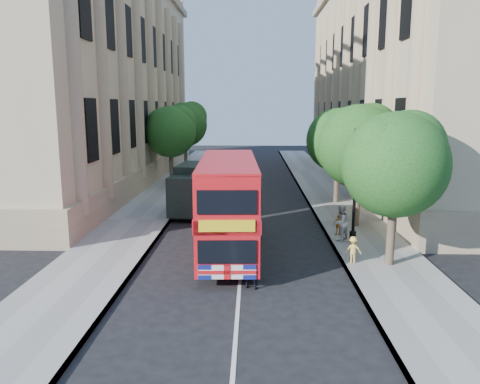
# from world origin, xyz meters

# --- Properties ---
(ground) EXTENTS (120.00, 120.00, 0.00)m
(ground) POSITION_xyz_m (0.00, 0.00, 0.00)
(ground) COLOR black
(ground) RESTS_ON ground
(pavement_right) EXTENTS (3.50, 80.00, 0.12)m
(pavement_right) POSITION_xyz_m (5.75, 10.00, 0.06)
(pavement_right) COLOR gray
(pavement_right) RESTS_ON ground
(pavement_left) EXTENTS (3.50, 80.00, 0.12)m
(pavement_left) POSITION_xyz_m (-5.75, 10.00, 0.06)
(pavement_left) COLOR gray
(pavement_left) RESTS_ON ground
(building_right) EXTENTS (12.00, 38.00, 18.00)m
(building_right) POSITION_xyz_m (13.80, 24.00, 9.00)
(building_right) COLOR tan
(building_right) RESTS_ON ground
(building_left) EXTENTS (12.00, 38.00, 18.00)m
(building_left) POSITION_xyz_m (-13.80, 24.00, 9.00)
(building_left) COLOR tan
(building_left) RESTS_ON ground
(tree_right_near) EXTENTS (4.00, 4.00, 6.08)m
(tree_right_near) POSITION_xyz_m (5.84, 3.03, 4.25)
(tree_right_near) COLOR #473828
(tree_right_near) RESTS_ON ground
(tree_right_mid) EXTENTS (4.20, 4.20, 6.37)m
(tree_right_mid) POSITION_xyz_m (5.84, 9.03, 4.45)
(tree_right_mid) COLOR #473828
(tree_right_mid) RESTS_ON ground
(tree_right_far) EXTENTS (4.00, 4.00, 6.15)m
(tree_right_far) POSITION_xyz_m (5.84, 15.03, 4.31)
(tree_right_far) COLOR #473828
(tree_right_far) RESTS_ON ground
(tree_left_far) EXTENTS (4.00, 4.00, 6.30)m
(tree_left_far) POSITION_xyz_m (-5.96, 22.03, 4.44)
(tree_left_far) COLOR #473828
(tree_left_far) RESTS_ON ground
(tree_left_back) EXTENTS (4.20, 4.20, 6.65)m
(tree_left_back) POSITION_xyz_m (-5.96, 30.03, 4.71)
(tree_left_back) COLOR #473828
(tree_left_back) RESTS_ON ground
(lamp_post) EXTENTS (0.32, 0.32, 5.16)m
(lamp_post) POSITION_xyz_m (5.00, 6.00, 2.51)
(lamp_post) COLOR black
(lamp_post) RESTS_ON pavement_right
(double_decker_bus) EXTENTS (2.63, 8.64, 3.94)m
(double_decker_bus) POSITION_xyz_m (-0.58, 4.68, 2.18)
(double_decker_bus) COLOR red
(double_decker_bus) RESTS_ON ground
(box_van) EXTENTS (2.48, 5.15, 2.85)m
(box_van) POSITION_xyz_m (-2.91, 11.86, 1.40)
(box_van) COLOR black
(box_van) RESTS_ON ground
(police_constable) EXTENTS (0.73, 0.59, 1.75)m
(police_constable) POSITION_xyz_m (0.40, 0.68, 0.88)
(police_constable) COLOR black
(police_constable) RESTS_ON ground
(woman_pedestrian) EXTENTS (1.03, 1.02, 1.68)m
(woman_pedestrian) POSITION_xyz_m (4.49, 6.27, 0.96)
(woman_pedestrian) COLOR white
(woman_pedestrian) RESTS_ON pavement_right
(child_a) EXTENTS (0.59, 0.28, 0.99)m
(child_a) POSITION_xyz_m (4.56, 7.14, 0.62)
(child_a) COLOR orange
(child_a) RESTS_ON pavement_right
(child_b) EXTENTS (0.70, 0.42, 1.06)m
(child_b) POSITION_xyz_m (4.40, 3.14, 0.65)
(child_b) COLOR #F1BD52
(child_b) RESTS_ON pavement_right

